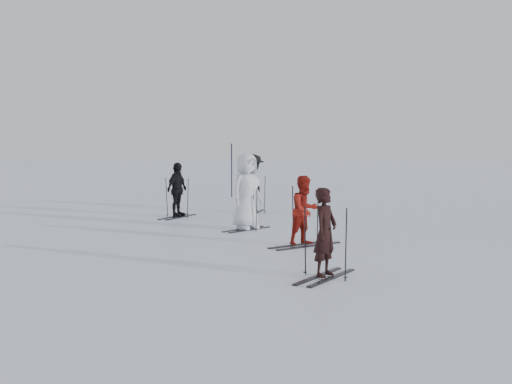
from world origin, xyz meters
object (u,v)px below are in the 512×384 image
skier_red (305,212)px  piste_marker (232,170)px  skier_uphill_left (177,190)px  skier_grey (247,192)px  skier_near_dark (325,234)px  skier_uphill_far (253,184)px

skier_red → piste_marker: bearing=63.0°
skier_red → skier_uphill_left: (-4.61, 4.28, 0.05)m
skier_grey → piste_marker: 9.80m
skier_grey → skier_near_dark: bearing=-124.1°
skier_near_dark → skier_grey: bearing=46.3°
skier_near_dark → skier_uphill_far: (-3.55, 9.20, 0.17)m
skier_red → skier_uphill_left: bearing=86.8°
skier_near_dark → piste_marker: piste_marker is taller
skier_red → skier_uphill_far: 6.59m
piste_marker → skier_uphill_left: bearing=-87.3°
skier_near_dark → piste_marker: bearing=40.6°
skier_grey → skier_uphill_left: 3.46m
skier_red → skier_near_dark: bearing=-125.0°
skier_near_dark → skier_red: skier_red is taller
skier_near_dark → skier_uphill_left: 9.26m
skier_grey → skier_uphill_left: (-2.72, 2.13, -0.16)m
piste_marker → skier_near_dark: bearing=-68.3°
skier_grey → skier_uphill_far: size_ratio=1.06×
skier_near_dark → skier_uphill_left: bearing=55.2°
skier_red → skier_uphill_left: 6.29m
skier_uphill_left → piste_marker: (-0.34, 7.18, 0.28)m
skier_uphill_far → piste_marker: bearing=22.2°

